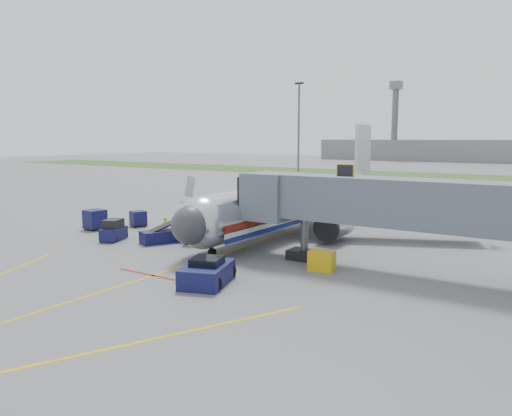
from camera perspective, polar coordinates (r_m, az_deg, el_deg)
The scene contains 16 objects.
ground at distance 35.27m, azimuth -7.07°, elevation -6.20°, with size 400.00×400.00×0.00m, color #565659.
grass_strip at distance 118.37m, azimuth 22.52°, elevation 3.21°, with size 300.00×25.00×0.01m, color #2D4C1E.
apron_markings at distance 30.24m, azimuth -16.31°, elevation -8.88°, with size 21.52×50.00×0.01m.
airliner at distance 47.21m, azimuth 4.97°, elevation 0.70°, with size 32.10×35.67×10.25m.
jet_bridge at distance 32.60m, azimuth 16.34°, elevation 0.37°, with size 25.30×4.00×6.90m.
light_mast_left at distance 109.28m, azimuth 4.90°, elevation 9.10°, with size 2.00×0.44×20.40m.
distant_terminal at distance 198.63m, azimuth 24.21°, elevation 5.97°, with size 120.00×14.00×8.00m, color slate.
control_tower at distance 201.03m, azimuth 15.60°, elevation 10.19°, with size 4.00×4.00×30.00m.
pushback_tug at distance 30.01m, azimuth -5.60°, elevation -7.38°, with size 3.48×4.42×1.61m.
baggage_tug at distance 44.02m, azimuth -15.97°, elevation -2.54°, with size 2.16×2.89×1.81m.
baggage_cart_a at distance 41.45m, azimuth -6.85°, elevation -2.68°, with size 2.34×2.34×1.92m.
baggage_cart_b at distance 49.70m, azimuth -17.93°, elevation -1.26°, with size 1.92×1.92×1.88m.
baggage_cart_c at distance 50.35m, azimuth -13.31°, elevation -1.18°, with size 1.85×1.85×1.52m.
belt_loader at distance 42.32m, azimuth -10.22°, elevation -3.05°, with size 3.24×5.03×2.40m.
ground_power_cart at distance 33.09m, azimuth 7.52°, elevation -6.01°, with size 1.79×1.33×1.31m.
ramp_worker at distance 44.20m, azimuth -10.31°, elevation -2.19°, with size 0.65×0.43×1.79m, color #BECF18.
Camera 1 is at (22.29, -25.93, 8.61)m, focal length 35.00 mm.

